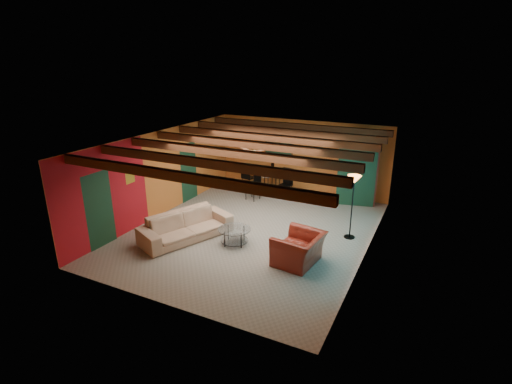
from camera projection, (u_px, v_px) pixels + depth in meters
The scene contains 11 objects.
room at pixel (255, 152), 10.70m from camera, with size 6.52×8.01×2.71m.
sofa at pixel (186, 226), 10.80m from camera, with size 2.58×1.01×0.75m, color tan.
armchair at pixel (299, 249), 9.50m from camera, with size 1.19×1.04×0.77m, color maroon.
coffee_table at pixel (235, 236), 10.54m from camera, with size 0.89×0.89×0.46m, color silver, non-canonical shape.
dining_table at pixel (266, 179), 14.35m from camera, with size 2.09×2.09×1.09m, color silver, non-canonical shape.
armoire at pixel (358, 173), 13.25m from camera, with size 1.22×0.60×2.14m, color maroon.
floor_lamp at pixel (352, 207), 10.67m from camera, with size 0.37×0.37×1.84m, color black, non-canonical shape.
ceiling_fan at pixel (253, 153), 10.61m from camera, with size 1.50×1.50×0.44m, color #472614, non-canonical shape.
painting at pixel (278, 147), 14.57m from camera, with size 1.05×0.03×0.65m, color black.
potted_plant at pixel (362, 136), 12.83m from camera, with size 0.40×0.35×0.44m, color #26661E.
vase at pixel (266, 163), 14.14m from camera, with size 0.18×0.18×0.19m, color orange.
Camera 1 is at (4.65, -9.27, 4.84)m, focal length 27.16 mm.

